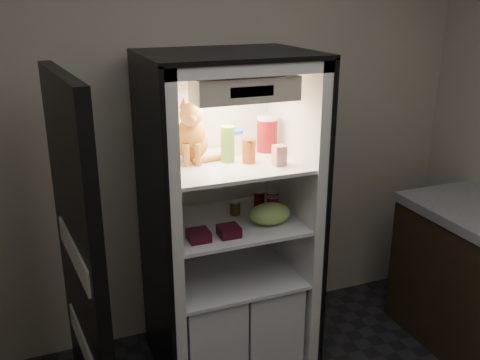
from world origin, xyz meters
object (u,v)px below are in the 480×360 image
object	(u,v)px
soda_can_c	(272,207)
pepper_jar	(267,134)
refrigerator	(227,240)
condiment_jar	(235,208)
grape_bag	(270,214)
berry_box_left	(199,236)
soda_can_b	(272,202)
tabby_cat	(191,136)
berry_box_right	(229,231)
salsa_jar	(249,151)
soda_can_a	(259,201)
parmesan_shaker	(228,144)
mayo_tub	(234,141)
cream_carton	(279,155)

from	to	relation	value
soda_can_c	pepper_jar	bearing A→B (deg)	80.03
refrigerator	condiment_jar	world-z (taller)	refrigerator
grape_bag	soda_can_c	bearing A→B (deg)	57.38
refrigerator	grape_bag	bearing A→B (deg)	-42.74
refrigerator	berry_box_left	size ratio (longest dim) A/B	16.97
soda_can_b	grape_bag	distance (m)	0.16
tabby_cat	berry_box_left	world-z (taller)	tabby_cat
soda_can_c	grape_bag	size ratio (longest dim) A/B	0.51
soda_can_c	condiment_jar	xyz separation A→B (m)	(-0.19, 0.11, -0.02)
grape_bag	berry_box_right	world-z (taller)	grape_bag
refrigerator	berry_box_right	distance (m)	0.31
salsa_jar	soda_can_c	distance (m)	0.39
tabby_cat	soda_can_c	size ratio (longest dim) A/B	3.06
soda_can_a	berry_box_left	xyz separation A→B (m)	(-0.46, -0.27, -0.03)
refrigerator	salsa_jar	xyz separation A→B (m)	(0.09, -0.11, 0.56)
berry_box_right	tabby_cat	bearing A→B (deg)	110.72
soda_can_b	soda_can_c	distance (m)	0.06
tabby_cat	condiment_jar	world-z (taller)	tabby_cat
pepper_jar	berry_box_left	xyz separation A→B (m)	(-0.52, -0.29, -0.42)
soda_can_a	tabby_cat	bearing A→B (deg)	178.42
refrigerator	parmesan_shaker	size ratio (longest dim) A/B	9.59
salsa_jar	pepper_jar	world-z (taller)	pepper_jar
soda_can_b	soda_can_c	xyz separation A→B (m)	(-0.02, -0.05, -0.01)
soda_can_b	condiment_jar	distance (m)	0.22
refrigerator	mayo_tub	distance (m)	0.58
salsa_jar	soda_can_b	size ratio (longest dim) A/B	1.00
condiment_jar	mayo_tub	bearing A→B (deg)	71.79
berry_box_left	soda_can_a	bearing A→B (deg)	30.02
parmesan_shaker	soda_can_a	distance (m)	0.46
parmesan_shaker	soda_can_b	bearing A→B (deg)	3.02
cream_carton	soda_can_b	xyz separation A→B (m)	(0.05, 0.18, -0.34)
refrigerator	grape_bag	distance (m)	0.33
soda_can_a	grape_bag	bearing A→B (deg)	-97.38
refrigerator	soda_can_b	xyz separation A→B (m)	(0.27, -0.04, 0.21)
refrigerator	berry_box_left	bearing A→B (deg)	-135.70
tabby_cat	salsa_jar	xyz separation A→B (m)	(0.27, -0.15, -0.07)
soda_can_a	berry_box_right	world-z (taller)	soda_can_a
refrigerator	pepper_jar	distance (m)	0.66
cream_carton	soda_can_a	distance (m)	0.42
parmesan_shaker	soda_can_b	distance (m)	0.47
berry_box_left	mayo_tub	bearing A→B (deg)	44.58
salsa_jar	soda_can_b	world-z (taller)	salsa_jar
tabby_cat	condiment_jar	bearing A→B (deg)	9.13
salsa_jar	cream_carton	size ratio (longest dim) A/B	1.23
tabby_cat	parmesan_shaker	distance (m)	0.20
refrigerator	cream_carton	xyz separation A→B (m)	(0.22, -0.21, 0.55)
parmesan_shaker	condiment_jar	xyz separation A→B (m)	(0.07, 0.07, -0.41)
refrigerator	soda_can_c	distance (m)	0.34
berry_box_right	pepper_jar	bearing A→B (deg)	40.57
mayo_tub	pepper_jar	size ratio (longest dim) A/B	0.70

